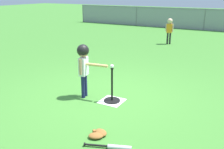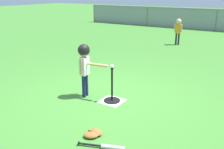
% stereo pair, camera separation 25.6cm
% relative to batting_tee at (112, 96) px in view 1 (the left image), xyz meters
% --- Properties ---
extents(ground_plane, '(60.00, 60.00, 0.00)m').
position_rel_batting_tee_xyz_m(ground_plane, '(-0.13, 0.12, -0.11)').
color(ground_plane, '#3D7A2D').
extents(home_plate, '(0.44, 0.44, 0.01)m').
position_rel_batting_tee_xyz_m(home_plate, '(-0.00, 0.00, -0.10)').
color(home_plate, white).
rests_on(home_plate, ground_plane).
extents(batting_tee, '(0.32, 0.32, 0.68)m').
position_rel_batting_tee_xyz_m(batting_tee, '(0.00, 0.00, 0.00)').
color(batting_tee, black).
rests_on(batting_tee, ground_plane).
extents(baseball_on_tee, '(0.07, 0.07, 0.07)m').
position_rel_batting_tee_xyz_m(baseball_on_tee, '(-0.00, 0.00, 0.61)').
color(baseball_on_tee, white).
rests_on(baseball_on_tee, batting_tee).
extents(batter_child, '(0.63, 0.31, 1.08)m').
position_rel_batting_tee_xyz_m(batter_child, '(-0.58, -0.08, 0.66)').
color(batter_child, '#191E4C').
rests_on(batter_child, ground_plane).
extents(fielder_near_left, '(0.30, 0.20, 1.03)m').
position_rel_batting_tee_xyz_m(fielder_near_left, '(-0.69, 5.98, 0.55)').
color(fielder_near_left, '#262626').
rests_on(fielder_near_left, ground_plane).
extents(spare_bat_silver, '(0.64, 0.28, 0.06)m').
position_rel_batting_tee_xyz_m(spare_bat_silver, '(0.79, -1.35, -0.08)').
color(spare_bat_silver, silver).
rests_on(spare_bat_silver, ground_plane).
extents(glove_by_plate, '(0.27, 0.25, 0.07)m').
position_rel_batting_tee_xyz_m(glove_by_plate, '(0.42, -1.25, -0.07)').
color(glove_by_plate, brown).
rests_on(glove_by_plate, ground_plane).
extents(glove_near_bats, '(0.27, 0.24, 0.07)m').
position_rel_batting_tee_xyz_m(glove_near_bats, '(0.43, -1.14, -0.07)').
color(glove_near_bats, brown).
rests_on(glove_near_bats, ground_plane).
extents(outfield_fence, '(16.06, 0.06, 1.15)m').
position_rel_batting_tee_xyz_m(outfield_fence, '(-0.13, 10.57, 0.51)').
color(outfield_fence, slate).
rests_on(outfield_fence, ground_plane).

